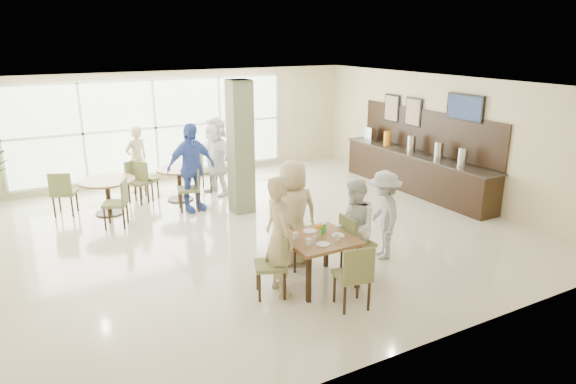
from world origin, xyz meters
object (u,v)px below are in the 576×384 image
teen_standing (384,215)px  adult_a (191,168)px  round_table_right (179,177)px  buffet_counter (416,169)px  round_table_left (107,187)px  adult_standing (137,159)px  adult_b (216,156)px  main_table (318,243)px  teen_right (355,226)px  teen_far (293,213)px  teen_left (280,236)px

teen_standing → adult_a: 4.42m
round_table_right → adult_a: (0.01, -0.86, 0.40)m
adult_a → buffet_counter: bearing=-23.9°
round_table_left → buffet_counter: bearing=-15.7°
buffet_counter → teen_standing: buffet_counter is taller
teen_standing → adult_standing: adult_standing is taller
adult_b → main_table: bearing=-21.2°
teen_standing → round_table_right: bearing=-133.0°
round_table_right → teen_standing: bearing=-67.0°
teen_right → teen_far: bearing=-117.0°
buffet_counter → adult_standing: (-5.89, 3.22, 0.26)m
buffet_counter → teen_far: 5.11m
teen_far → adult_b: 4.30m
round_table_left → teen_far: teen_far is taller
round_table_left → buffet_counter: 7.11m
round_table_left → teen_right: 5.62m
teen_far → teen_right: teen_far is taller
adult_b → buffet_counter: bearing=46.2°
buffet_counter → teen_left: 6.09m
adult_a → adult_b: adult_a is taller
teen_right → adult_a: 4.34m
teen_left → adult_standing: size_ratio=1.11×
teen_far → buffet_counter: bearing=-146.4°
round_table_right → adult_a: bearing=-89.0°
round_table_left → teen_left: size_ratio=0.65×
round_table_left → adult_b: 2.58m
teen_far → adult_standing: teen_far is taller
teen_right → buffet_counter: bearing=147.9°
round_table_right → teen_far: bearing=-82.1°
main_table → teen_right: (0.72, 0.08, 0.10)m
buffet_counter → adult_a: bearing=166.5°
adult_b → teen_left: bearing=-28.3°
teen_standing → teen_left: bearing=-58.8°
round_table_right → teen_left: 5.07m
adult_b → adult_standing: size_ratio=1.14×
buffet_counter → teen_left: buffet_counter is taller
adult_standing → round_table_left: bearing=33.2°
adult_b → adult_standing: adult_b is taller
teen_far → round_table_right: bearing=-73.1°
round_table_right → buffet_counter: buffet_counter is taller
buffet_counter → teen_right: 4.91m
round_table_right → teen_far: teen_far is taller
main_table → round_table_right: 5.11m
round_table_right → adult_b: 1.00m
teen_left → teen_far: bearing=-33.4°
teen_left → teen_right: bearing=-81.8°
round_table_left → round_table_right: bearing=6.8°
buffet_counter → adult_standing: buffet_counter is taller
teen_right → adult_a: adult_a is taller
teen_left → adult_b: bearing=-5.3°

